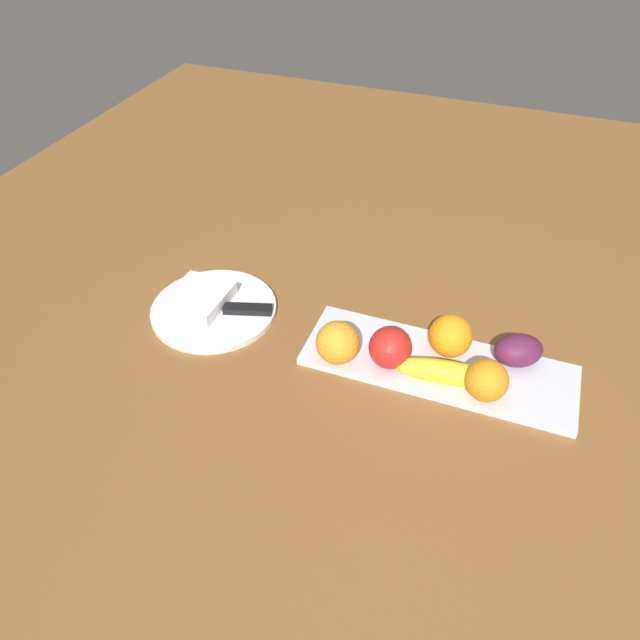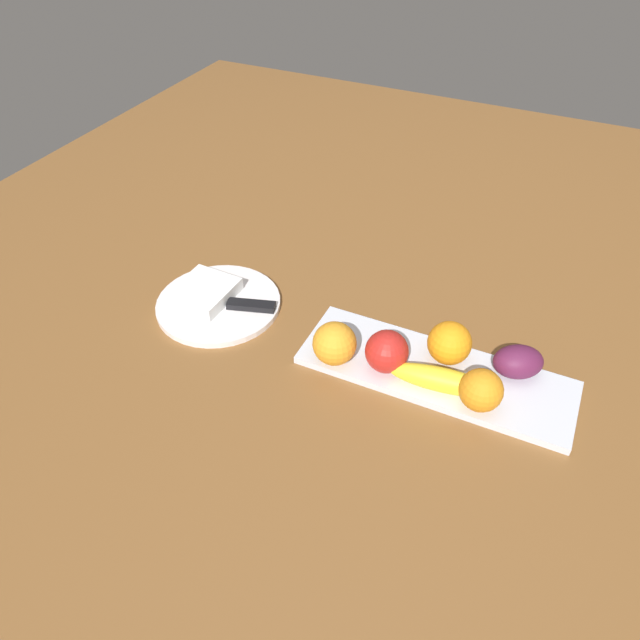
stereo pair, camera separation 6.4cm
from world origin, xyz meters
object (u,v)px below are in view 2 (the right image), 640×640
object	(u,v)px
apple	(387,351)
grape_bunch	(518,362)
orange_near_banana	(335,344)
orange_near_apple	(481,390)
orange_center	(447,342)
banana	(442,380)
folded_napkin	(204,292)
knife	(244,304)
fruit_tray	(435,372)
dinner_plate	(219,304)

from	to	relation	value
apple	grape_bunch	world-z (taller)	apple
orange_near_banana	grape_bunch	distance (m)	0.30
orange_near_apple	orange_center	distance (m)	0.11
banana	folded_napkin	xyz separation A→B (m)	(0.47, -0.04, -0.01)
folded_napkin	knife	xyz separation A→B (m)	(-0.08, -0.01, -0.01)
apple	grape_bunch	size ratio (longest dim) A/B	0.88
apple	orange_center	bearing A→B (deg)	-143.29
folded_napkin	orange_near_apple	bearing A→B (deg)	174.94
fruit_tray	banana	bearing A→B (deg)	116.52
orange_near_apple	orange_center	size ratio (longest dim) A/B	0.93
orange_near_banana	knife	world-z (taller)	orange_near_banana
fruit_tray	orange_near_banana	world-z (taller)	orange_near_banana
banana	knife	world-z (taller)	banana
fruit_tray	banana	size ratio (longest dim) A/B	2.57
orange_near_apple	orange_center	xyz separation A→B (m)	(0.08, -0.08, 0.00)
orange_near_banana	grape_bunch	size ratio (longest dim) A/B	0.90
dinner_plate	grape_bunch	bearing A→B (deg)	-175.14
orange_near_apple	banana	bearing A→B (deg)	-8.36
apple	folded_napkin	bearing A→B (deg)	-4.66
banana	orange_center	xyz separation A→B (m)	(0.01, -0.07, 0.02)
orange_center	knife	world-z (taller)	orange_center
orange_center	dinner_plate	bearing A→B (deg)	4.17
apple	grape_bunch	distance (m)	0.21
dinner_plate	fruit_tray	bearing A→B (deg)	180.00
banana	knife	size ratio (longest dim) A/B	0.99
orange_center	folded_napkin	world-z (taller)	orange_center
grape_bunch	folded_napkin	xyz separation A→B (m)	(0.57, 0.05, -0.02)
fruit_tray	apple	xyz separation A→B (m)	(0.08, 0.03, 0.04)
dinner_plate	folded_napkin	bearing A→B (deg)	0.00
dinner_plate	folded_napkin	xyz separation A→B (m)	(0.03, 0.00, 0.02)
knife	grape_bunch	bearing A→B (deg)	166.97
grape_bunch	folded_napkin	distance (m)	0.58
orange_near_banana	orange_center	world-z (taller)	same
orange_near_apple	grape_bunch	bearing A→B (deg)	-112.55
fruit_tray	dinner_plate	world-z (taller)	fruit_tray
apple	banana	bearing A→B (deg)	175.50
fruit_tray	orange_near_apple	world-z (taller)	orange_near_apple
fruit_tray	knife	world-z (taller)	knife
orange_near_apple	knife	world-z (taller)	orange_near_apple
banana	grape_bunch	size ratio (longest dim) A/B	2.15
fruit_tray	folded_napkin	world-z (taller)	folded_napkin
orange_near_apple	folded_napkin	xyz separation A→B (m)	(0.54, -0.05, -0.02)
orange_near_apple	orange_near_banana	distance (m)	0.24
apple	dinner_plate	xyz separation A→B (m)	(0.35, -0.03, -0.04)
banana	knife	bearing A→B (deg)	-13.84
banana	orange_near_banana	bearing A→B (deg)	-3.01
orange_center	knife	size ratio (longest dim) A/B	0.41
fruit_tray	knife	xyz separation A→B (m)	(0.37, -0.01, 0.01)
banana	knife	xyz separation A→B (m)	(0.39, -0.05, -0.02)
grape_bunch	banana	bearing A→B (deg)	39.90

